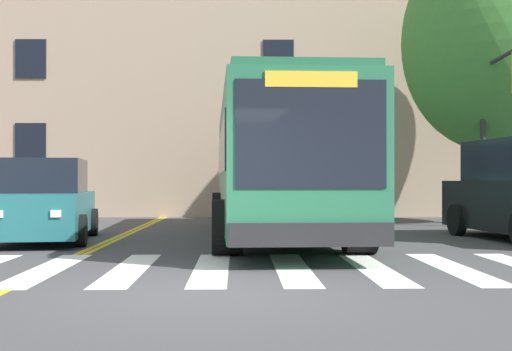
% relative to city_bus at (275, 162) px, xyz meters
% --- Properties ---
extents(ground_plane, '(120.00, 120.00, 0.00)m').
position_rel_city_bus_xyz_m(ground_plane, '(-1.13, -8.15, -1.77)').
color(ground_plane, '#424244').
extents(crosswalk, '(14.32, 4.32, 0.01)m').
position_rel_city_bus_xyz_m(crosswalk, '(-1.83, -5.84, -1.77)').
color(crosswalk, white).
rests_on(crosswalk, ground).
extents(lane_line_yellow_inner, '(0.12, 36.00, 0.01)m').
position_rel_city_bus_xyz_m(lane_line_yellow_inner, '(-3.78, 8.16, -1.77)').
color(lane_line_yellow_inner, gold).
rests_on(lane_line_yellow_inner, ground).
extents(lane_line_yellow_outer, '(0.12, 36.00, 0.01)m').
position_rel_city_bus_xyz_m(lane_line_yellow_outer, '(-3.62, 8.16, -1.77)').
color(lane_line_yellow_outer, gold).
rests_on(lane_line_yellow_outer, ground).
extents(city_bus, '(3.36, 12.47, 3.26)m').
position_rel_city_bus_xyz_m(city_bus, '(0.00, 0.00, 0.00)').
color(city_bus, '#28704C').
rests_on(city_bus, ground).
extents(car_teal_near_lane, '(2.50, 4.85, 1.83)m').
position_rel_city_bus_xyz_m(car_teal_near_lane, '(-5.15, -0.88, -0.94)').
color(car_teal_near_lane, '#236B70').
rests_on(car_teal_near_lane, ground).
extents(car_navy_behind_bus, '(2.15, 4.44, 1.87)m').
position_rel_city_bus_xyz_m(car_navy_behind_bus, '(1.13, 10.84, -0.93)').
color(car_navy_behind_bus, navy).
rests_on(car_navy_behind_bus, ground).
extents(traffic_light_near_corner, '(0.42, 3.51, 5.04)m').
position_rel_city_bus_xyz_m(traffic_light_near_corner, '(6.00, 2.07, 1.60)').
color(traffic_light_near_corner, '#28282D').
rests_on(traffic_light_near_corner, ground).
extents(street_tree_curbside_large, '(7.62, 7.69, 9.06)m').
position_rel_city_bus_xyz_m(street_tree_curbside_large, '(6.85, 5.02, 3.86)').
color(street_tree_curbside_large, '#4C3D2D').
rests_on(street_tree_curbside_large, ground).
extents(building_facade, '(33.45, 7.22, 10.78)m').
position_rel_city_bus_xyz_m(building_facade, '(-4.02, 12.44, 3.63)').
color(building_facade, tan).
rests_on(building_facade, ground).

